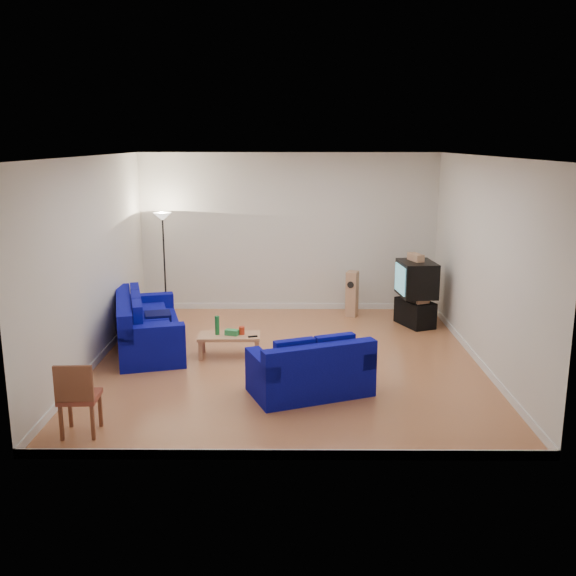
{
  "coord_description": "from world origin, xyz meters",
  "views": [
    {
      "loc": [
        0.06,
        -9.69,
        3.42
      ],
      "look_at": [
        0.0,
        0.4,
        1.1
      ],
      "focal_mm": 40.0,
      "sensor_mm": 36.0,
      "label": 1
    }
  ],
  "objects_px": {
    "tv_stand": "(415,313)",
    "sofa_loveseat": "(311,373)",
    "television": "(416,279)",
    "coffee_table": "(229,338)",
    "sofa_three_seat": "(145,330)"
  },
  "relations": [
    {
      "from": "sofa_loveseat",
      "to": "television",
      "type": "relative_size",
      "value": 2.03
    },
    {
      "from": "coffee_table",
      "to": "television",
      "type": "distance_m",
      "value": 3.83
    },
    {
      "from": "coffee_table",
      "to": "television",
      "type": "relative_size",
      "value": 1.13
    },
    {
      "from": "sofa_loveseat",
      "to": "television",
      "type": "height_order",
      "value": "television"
    },
    {
      "from": "sofa_loveseat",
      "to": "television",
      "type": "xyz_separation_m",
      "value": [
        2.05,
        3.38,
        0.61
      ]
    },
    {
      "from": "television",
      "to": "sofa_loveseat",
      "type": "bearing_deg",
      "value": -36.69
    },
    {
      "from": "tv_stand",
      "to": "sofa_loveseat",
      "type": "bearing_deg",
      "value": -53.72
    },
    {
      "from": "sofa_three_seat",
      "to": "television",
      "type": "height_order",
      "value": "television"
    },
    {
      "from": "sofa_three_seat",
      "to": "television",
      "type": "bearing_deg",
      "value": 91.35
    },
    {
      "from": "tv_stand",
      "to": "coffee_table",
      "type": "bearing_deg",
      "value": -84.18
    },
    {
      "from": "coffee_table",
      "to": "sofa_loveseat",
      "type": "bearing_deg",
      "value": -51.34
    },
    {
      "from": "coffee_table",
      "to": "tv_stand",
      "type": "distance_m",
      "value": 3.8
    },
    {
      "from": "sofa_three_seat",
      "to": "television",
      "type": "distance_m",
      "value": 5.02
    },
    {
      "from": "sofa_three_seat",
      "to": "sofa_loveseat",
      "type": "distance_m",
      "value": 3.37
    },
    {
      "from": "sofa_loveseat",
      "to": "coffee_table",
      "type": "relative_size",
      "value": 1.8
    }
  ]
}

